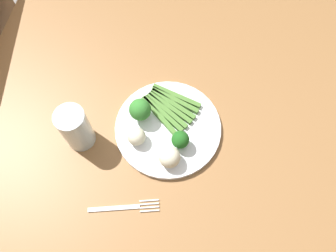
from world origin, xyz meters
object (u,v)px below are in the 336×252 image
object	(u,v)px
plate	(168,128)
broccoli_outer_edge	(140,110)
fork	(125,207)
water_glass	(76,128)
broccoli_back_right	(180,140)
dining_table	(159,138)
cauliflower_front_left	(136,136)
cauliflower_mid	(169,157)
asparagus_bundle	(169,107)

from	to	relation	value
plate	broccoli_outer_edge	xyz separation A→B (m)	(-0.02, -0.07, 0.05)
fork	water_glass	xyz separation A→B (m)	(-0.15, -0.15, 0.06)
broccoli_back_right	broccoli_outer_edge	bearing A→B (deg)	-118.24
fork	water_glass	bearing A→B (deg)	120.30
dining_table	broccoli_back_right	distance (m)	0.16
broccoli_outer_edge	cauliflower_front_left	bearing A→B (deg)	2.54
cauliflower_mid	fork	world-z (taller)	cauliflower_mid
broccoli_outer_edge	dining_table	bearing A→B (deg)	82.76
cauliflower_front_left	water_glass	xyz separation A→B (m)	(0.01, -0.14, 0.03)
asparagus_bundle	fork	size ratio (longest dim) A/B	0.96
broccoli_back_right	fork	world-z (taller)	broccoli_back_right
dining_table	cauliflower_front_left	xyz separation A→B (m)	(0.06, -0.04, 0.13)
cauliflower_mid	fork	size ratio (longest dim) A/B	0.32
plate	fork	distance (m)	0.22
dining_table	plate	world-z (taller)	plate
dining_table	cauliflower_mid	world-z (taller)	cauliflower_mid
asparagus_bundle	cauliflower_front_left	size ratio (longest dim) A/B	3.49
broccoli_back_right	cauliflower_mid	xyz separation A→B (m)	(0.05, -0.02, -0.00)
water_glass	broccoli_back_right	bearing A→B (deg)	94.60
broccoli_outer_edge	fork	bearing A→B (deg)	1.76
plate	water_glass	xyz separation A→B (m)	(0.06, -0.21, 0.06)
dining_table	broccoli_back_right	world-z (taller)	broccoli_back_right
plate	asparagus_bundle	distance (m)	0.06
plate	water_glass	bearing A→B (deg)	-73.59
broccoli_back_right	cauliflower_mid	size ratio (longest dim) A/B	1.01
cauliflower_mid	asparagus_bundle	bearing A→B (deg)	-170.14
dining_table	fork	bearing A→B (deg)	-9.78
cauliflower_mid	broccoli_outer_edge	bearing A→B (deg)	-139.02
plate	broccoli_outer_edge	bearing A→B (deg)	-102.85
fork	broccoli_back_right	bearing A→B (deg)	45.44
asparagus_bundle	fork	bearing A→B (deg)	-73.20
asparagus_bundle	cauliflower_front_left	xyz separation A→B (m)	(0.10, -0.06, 0.02)
fork	asparagus_bundle	bearing A→B (deg)	63.83
broccoli_back_right	broccoli_outer_edge	world-z (taller)	broccoli_outer_edge
broccoli_outer_edge	water_glass	xyz separation A→B (m)	(0.08, -0.14, 0.01)
fork	plate	bearing A→B (deg)	59.29
plate	cauliflower_mid	xyz separation A→B (m)	(0.09, 0.02, 0.03)
asparagus_bundle	plate	bearing A→B (deg)	-54.13
dining_table	broccoli_outer_edge	size ratio (longest dim) A/B	20.30
dining_table	cauliflower_mid	distance (m)	0.17
plate	cauliflower_front_left	size ratio (longest dim) A/B	5.93
dining_table	fork	size ratio (longest dim) A/B	8.33
broccoli_outer_edge	broccoli_back_right	bearing A→B (deg)	61.76
broccoli_outer_edge	fork	world-z (taller)	broccoli_outer_edge
dining_table	cauliflower_front_left	size ratio (longest dim) A/B	30.17
dining_table	cauliflower_mid	bearing A→B (deg)	24.56
broccoli_back_right	water_glass	distance (m)	0.25
cauliflower_mid	water_glass	size ratio (longest dim) A/B	0.41
plate	cauliflower_front_left	xyz separation A→B (m)	(0.05, -0.07, 0.03)
broccoli_back_right	broccoli_outer_edge	size ratio (longest dim) A/B	0.78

